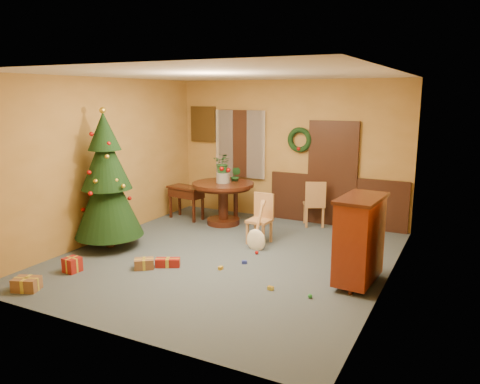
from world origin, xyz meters
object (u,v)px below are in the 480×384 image
Objects in this scene: christmas_tree at (107,183)px; writing_desk at (186,194)px; dining_table at (223,195)px; sideboard at (359,238)px; chair_near at (261,216)px.

christmas_tree reaches higher than writing_desk.
christmas_tree is (-1.05, -2.18, 0.54)m from dining_table.
christmas_tree is at bearing -175.86° from sideboard.
dining_table is 1.00× the size of sideboard.
writing_desk is at bearing 159.96° from chair_near.
sideboard reaches higher than writing_desk.
christmas_tree is at bearing -147.39° from chair_near.
chair_near is at bearing -20.04° from writing_desk.
christmas_tree is 1.92× the size of sideboard.
sideboard reaches higher than chair_near.
sideboard is at bearing 4.14° from christmas_tree.
dining_table is 1.41m from chair_near.
writing_desk is 0.67× the size of sideboard.
christmas_tree is at bearing -115.64° from dining_table.
dining_table is at bearing 147.70° from chair_near.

